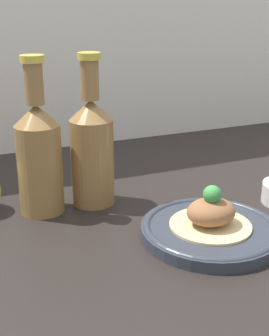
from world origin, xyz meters
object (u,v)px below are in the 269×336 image
at_px(plated_food, 211,213).
at_px(cider_bottle_left, 39,154).
at_px(plate, 210,230).
at_px(cider_bottle_right, 92,148).

height_order(plated_food, cider_bottle_left, cider_bottle_left).
bearing_deg(plate, cider_bottle_left, 138.20).
bearing_deg(plate, plated_food, 161.57).
bearing_deg(plated_food, cider_bottle_left, 138.20).
relative_size(plate, cider_bottle_right, 0.81).
bearing_deg(cider_bottle_left, plated_food, -41.80).
xyz_separation_m(plate, plated_food, (-0.00, 0.00, 0.03)).
xyz_separation_m(plated_food, cider_bottle_left, (-0.23, 0.20, 0.06)).
bearing_deg(cider_bottle_right, cider_bottle_left, 180.00).
height_order(plate, plated_food, plated_food).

